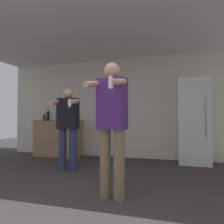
{
  "coord_description": "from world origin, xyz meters",
  "views": [
    {
      "loc": [
        1.15,
        -2.13,
        1.0
      ],
      "look_at": [
        0.35,
        0.5,
        1.08
      ],
      "focal_mm": 35.0,
      "sensor_mm": 36.0,
      "label": 1
    }
  ],
  "objects_px": {
    "person_man_side": "(68,124)",
    "person_woman_foreground": "(112,122)",
    "bottle_dark_rum": "(44,117)",
    "bottle_red_label": "(54,115)",
    "bottle_clear_vodka": "(48,116)",
    "refrigerator": "(194,121)",
    "bottle_short_whiskey": "(61,117)"
  },
  "relations": [
    {
      "from": "person_man_side",
      "to": "person_woman_foreground",
      "type": "bearing_deg",
      "value": -42.88
    },
    {
      "from": "bottle_dark_rum",
      "to": "person_woman_foreground",
      "type": "relative_size",
      "value": 0.13
    },
    {
      "from": "bottle_red_label",
      "to": "person_woman_foreground",
      "type": "relative_size",
      "value": 0.21
    },
    {
      "from": "bottle_clear_vodka",
      "to": "person_woman_foreground",
      "type": "height_order",
      "value": "person_woman_foreground"
    },
    {
      "from": "person_woman_foreground",
      "to": "refrigerator",
      "type": "bearing_deg",
      "value": 65.79
    },
    {
      "from": "bottle_red_label",
      "to": "person_man_side",
      "type": "xyz_separation_m",
      "value": [
        1.13,
        -1.34,
        -0.18
      ]
    },
    {
      "from": "bottle_clear_vodka",
      "to": "bottle_dark_rum",
      "type": "relative_size",
      "value": 1.43
    },
    {
      "from": "bottle_red_label",
      "to": "bottle_short_whiskey",
      "type": "distance_m",
      "value": 0.2
    },
    {
      "from": "bottle_clear_vodka",
      "to": "bottle_dark_rum",
      "type": "distance_m",
      "value": 0.13
    },
    {
      "from": "bottle_red_label",
      "to": "bottle_clear_vodka",
      "type": "xyz_separation_m",
      "value": [
        -0.2,
        -0.0,
        -0.01
      ]
    },
    {
      "from": "refrigerator",
      "to": "person_woman_foreground",
      "type": "distance_m",
      "value": 2.75
    },
    {
      "from": "bottle_dark_rum",
      "to": "person_man_side",
      "type": "xyz_separation_m",
      "value": [
        1.44,
        -1.34,
        -0.13
      ]
    },
    {
      "from": "bottle_short_whiskey",
      "to": "bottle_dark_rum",
      "type": "distance_m",
      "value": 0.51
    },
    {
      "from": "bottle_red_label",
      "to": "person_man_side",
      "type": "relative_size",
      "value": 0.22
    },
    {
      "from": "bottle_short_whiskey",
      "to": "person_man_side",
      "type": "bearing_deg",
      "value": -55.16
    },
    {
      "from": "refrigerator",
      "to": "bottle_clear_vodka",
      "type": "bearing_deg",
      "value": -179.93
    },
    {
      "from": "bottle_red_label",
      "to": "person_man_side",
      "type": "distance_m",
      "value": 1.76
    },
    {
      "from": "refrigerator",
      "to": "person_man_side",
      "type": "relative_size",
      "value": 1.18
    },
    {
      "from": "bottle_red_label",
      "to": "bottle_short_whiskey",
      "type": "xyz_separation_m",
      "value": [
        0.19,
        -0.0,
        -0.05
      ]
    },
    {
      "from": "person_woman_foreground",
      "to": "bottle_clear_vodka",
      "type": "bearing_deg",
      "value": 135.8
    },
    {
      "from": "refrigerator",
      "to": "person_man_side",
      "type": "bearing_deg",
      "value": -150.43
    },
    {
      "from": "refrigerator",
      "to": "bottle_dark_rum",
      "type": "xyz_separation_m",
      "value": [
        -3.82,
        -0.0,
        0.09
      ]
    },
    {
      "from": "bottle_clear_vodka",
      "to": "bottle_red_label",
      "type": "bearing_deg",
      "value": 0.0
    },
    {
      "from": "person_woman_foreground",
      "to": "bottle_dark_rum",
      "type": "bearing_deg",
      "value": 137.1
    },
    {
      "from": "refrigerator",
      "to": "bottle_dark_rum",
      "type": "height_order",
      "value": "refrigerator"
    },
    {
      "from": "bottle_clear_vodka",
      "to": "bottle_short_whiskey",
      "type": "xyz_separation_m",
      "value": [
        0.39,
        0.0,
        -0.04
      ]
    },
    {
      "from": "bottle_clear_vodka",
      "to": "person_man_side",
      "type": "height_order",
      "value": "person_man_side"
    },
    {
      "from": "bottle_red_label",
      "to": "bottle_clear_vodka",
      "type": "relative_size",
      "value": 1.1
    },
    {
      "from": "bottle_dark_rum",
      "to": "person_woman_foreground",
      "type": "distance_m",
      "value": 3.67
    },
    {
      "from": "bottle_red_label",
      "to": "person_man_side",
      "type": "height_order",
      "value": "person_man_side"
    },
    {
      "from": "bottle_dark_rum",
      "to": "person_woman_foreground",
      "type": "height_order",
      "value": "person_woman_foreground"
    },
    {
      "from": "person_man_side",
      "to": "refrigerator",
      "type": "bearing_deg",
      "value": 29.57
    }
  ]
}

